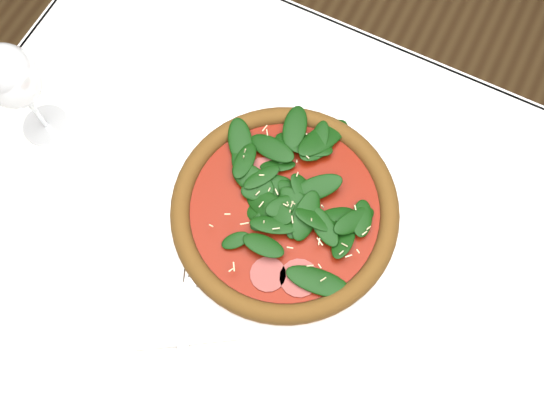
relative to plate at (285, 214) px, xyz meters
The scene contains 7 objects.
ground 0.76m from the plate, 33.94° to the right, with size 6.00×6.00×0.00m, color brown.
dining_table 0.14m from the plate, 33.94° to the right, with size 1.21×0.81×0.75m.
plate is the anchor object (origin of this frame).
pizza 0.02m from the plate, 26.57° to the left, with size 0.38×0.38×0.04m.
wine_glass 0.43m from the plate, behind, with size 0.08×0.08×0.20m.
napkin 0.21m from the plate, 104.11° to the right, with size 0.14×0.07×0.01m, color white.
fork 0.19m from the plate, 109.24° to the right, with size 0.08×0.15×0.00m.
Camera 1 is at (0.05, -0.23, 1.61)m, focal length 40.00 mm.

